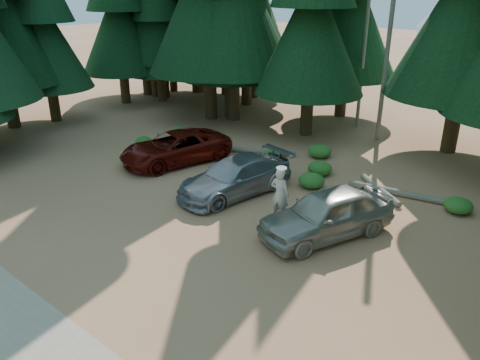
{
  "coord_description": "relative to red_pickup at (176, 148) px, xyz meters",
  "views": [
    {
      "loc": [
        10.78,
        -9.41,
        8.03
      ],
      "look_at": [
        0.53,
        2.92,
        1.25
      ],
      "focal_mm": 35.0,
      "sensor_mm": 36.0,
      "label": 1
    }
  ],
  "objects": [
    {
      "name": "log_mid",
      "position": [
        9.11,
        2.97,
        -0.62
      ],
      "size": [
        2.57,
        2.04,
        0.25
      ],
      "primitive_type": "cylinder",
      "rotation": [
        0.0,
        1.57,
        -0.65
      ],
      "color": "#6A6455",
      "rests_on": "ground"
    },
    {
      "name": "shrub_far_left",
      "position": [
        -2.79,
        2.94,
        -0.45
      ],
      "size": [
        1.09,
        1.09,
        0.6
      ],
      "primitive_type": "ellipsoid",
      "color": "#29601C",
      "rests_on": "ground"
    },
    {
      "name": "forest_belt_west",
      "position": [
        -10.33,
        -0.95,
        -0.74
      ],
      "size": [
        6.0,
        22.0,
        22.0
      ],
      "primitive_type": null,
      "color": "black",
      "rests_on": "ground"
    },
    {
      "name": "silver_minivan_center",
      "position": [
        4.58,
        -0.97,
        -0.0
      ],
      "size": [
        3.02,
        5.41,
        1.48
      ],
      "primitive_type": "imported",
      "rotation": [
        0.0,
        0.0,
        -0.19
      ],
      "color": "#979A9E",
      "rests_on": "ground"
    },
    {
      "name": "shrub_center_left",
      "position": [
        6.18,
        3.07,
        -0.44
      ],
      "size": [
        1.1,
        1.1,
        0.61
      ],
      "primitive_type": "ellipsoid",
      "color": "#29601C",
      "rests_on": "ground"
    },
    {
      "name": "red_pickup",
      "position": [
        0.0,
        0.0,
        0.0
      ],
      "size": [
        3.79,
        5.82,
        1.49
      ],
      "primitive_type": "imported",
      "rotation": [
        0.0,
        0.0,
        -0.27
      ],
      "color": "#600E08",
      "rests_on": "ground"
    },
    {
      "name": "shrub_right",
      "position": [
        6.65,
        1.59,
        -0.44
      ],
      "size": [
        1.1,
        1.1,
        0.6
      ],
      "primitive_type": "ellipsoid",
      "color": "#29601C",
      "rests_on": "ground"
    },
    {
      "name": "snag_front",
      "position": [
        5.97,
        9.55,
        5.26
      ],
      "size": [
        0.24,
        0.24,
        12.0
      ],
      "primitive_type": "cylinder",
      "color": "#6A6455",
      "rests_on": "ground"
    },
    {
      "name": "snag_back",
      "position": [
        3.97,
        11.05,
        4.26
      ],
      "size": [
        0.2,
        0.2,
        10.0
      ],
      "primitive_type": "cylinder",
      "color": "#6A6455",
      "rests_on": "ground"
    },
    {
      "name": "silver_minivan_right",
      "position": [
        9.19,
        -1.62,
        0.08
      ],
      "size": [
        3.61,
        5.22,
        1.65
      ],
      "primitive_type": "imported",
      "rotation": [
        0.0,
        0.0,
        -0.38
      ],
      "color": "#ACA998",
      "rests_on": "ground"
    },
    {
      "name": "shrub_center_right",
      "position": [
        4.98,
        5.05,
        -0.42
      ],
      "size": [
        1.16,
        1.16,
        0.64
      ],
      "primitive_type": "ellipsoid",
      "color": "#29601C",
      "rests_on": "ground"
    },
    {
      "name": "log_left",
      "position": [
        2.33,
        3.47,
        -0.61
      ],
      "size": [
        3.57,
        1.92,
        0.27
      ],
      "primitive_type": "cylinder",
      "rotation": [
        0.0,
        1.57,
        0.45
      ],
      "color": "#6A6455",
      "rests_on": "ground"
    },
    {
      "name": "shrub_far_right",
      "position": [
        12.16,
        3.1,
        -0.45
      ],
      "size": [
        1.06,
        1.06,
        0.58
      ],
      "primitive_type": "ellipsoid",
      "color": "#29601C",
      "rests_on": "ground"
    },
    {
      "name": "log_right",
      "position": [
        9.95,
        3.12,
        -0.61
      ],
      "size": [
        4.26,
        1.07,
        0.27
      ],
      "primitive_type": "cylinder",
      "rotation": [
        0.0,
        1.57,
        0.19
      ],
      "color": "#6A6455",
      "rests_on": "ground"
    },
    {
      "name": "forest_belt_north",
      "position": [
        5.17,
        10.05,
        -0.74
      ],
      "size": [
        36.0,
        7.0,
        22.0
      ],
      "primitive_type": null,
      "color": "black",
      "rests_on": "ground"
    },
    {
      "name": "shrub_left",
      "position": [
        3.3,
        3.19,
        -0.51
      ],
      "size": [
        0.85,
        0.85,
        0.47
      ],
      "primitive_type": "ellipsoid",
      "color": "#29601C",
      "rests_on": "ground"
    },
    {
      "name": "shrub_edge_west",
      "position": [
        -3.16,
        0.59,
        -0.5
      ],
      "size": [
        0.9,
        0.9,
        0.49
      ],
      "primitive_type": "ellipsoid",
      "color": "#29601C",
      "rests_on": "ground"
    },
    {
      "name": "frisbee_player",
      "position": [
        7.63,
        -2.18,
        0.54
      ],
      "size": [
        0.75,
        0.53,
        1.95
      ],
      "rotation": [
        0.0,
        0.0,
        3.25
      ],
      "color": "beige",
      "rests_on": "ground"
    },
    {
      "name": "ground",
      "position": [
        5.17,
        -4.95,
        -0.74
      ],
      "size": [
        160.0,
        160.0,
        0.0
      ],
      "primitive_type": "plane",
      "color": "#AD6F49",
      "rests_on": "ground"
    }
  ]
}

